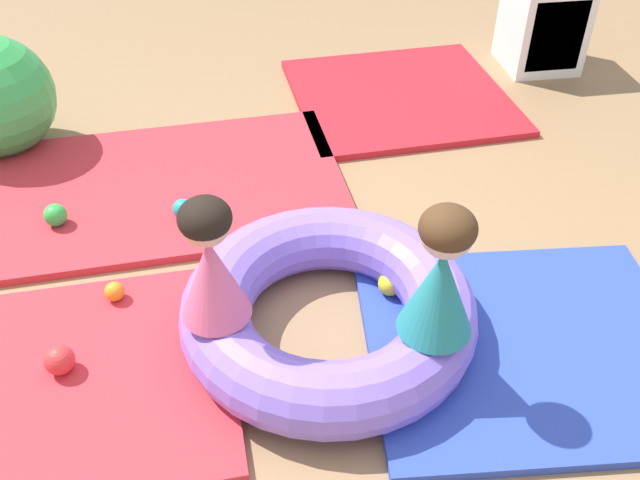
{
  "coord_description": "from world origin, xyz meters",
  "views": [
    {
      "loc": [
        -0.27,
        -1.79,
        2.0
      ],
      "look_at": [
        0.05,
        0.25,
        0.31
      ],
      "focal_mm": 39.07,
      "sensor_mm": 36.0,
      "label": 1
    }
  ],
  "objects_px": {
    "play_ball_teal": "(183,209)",
    "inflatable_cushion": "(328,309)",
    "play_ball_blue": "(452,325)",
    "play_ball_orange": "(114,291)",
    "child_in_pink": "(210,261)",
    "storage_cube": "(545,25)",
    "play_ball_yellow": "(390,284)",
    "play_ball_red": "(60,360)",
    "child_in_teal": "(441,274)",
    "play_ball_green": "(55,215)"
  },
  "relations": [
    {
      "from": "child_in_teal",
      "to": "play_ball_green",
      "type": "relative_size",
      "value": 4.82
    },
    {
      "from": "child_in_teal",
      "to": "inflatable_cushion",
      "type": "bearing_deg",
      "value": 164.07
    },
    {
      "from": "play_ball_blue",
      "to": "play_ball_orange",
      "type": "relative_size",
      "value": 1.33
    },
    {
      "from": "play_ball_green",
      "to": "play_ball_teal",
      "type": "xyz_separation_m",
      "value": [
        0.57,
        -0.04,
        -0.01
      ]
    },
    {
      "from": "play_ball_teal",
      "to": "play_ball_orange",
      "type": "distance_m",
      "value": 0.57
    },
    {
      "from": "play_ball_yellow",
      "to": "storage_cube",
      "type": "xyz_separation_m",
      "value": [
        1.46,
        1.98,
        0.19
      ]
    },
    {
      "from": "child_in_teal",
      "to": "play_ball_teal",
      "type": "distance_m",
      "value": 1.43
    },
    {
      "from": "inflatable_cushion",
      "to": "play_ball_green",
      "type": "relative_size",
      "value": 10.76
    },
    {
      "from": "inflatable_cushion",
      "to": "play_ball_green",
      "type": "height_order",
      "value": "inflatable_cushion"
    },
    {
      "from": "play_ball_blue",
      "to": "child_in_pink",
      "type": "bearing_deg",
      "value": 177.89
    },
    {
      "from": "child_in_pink",
      "to": "play_ball_teal",
      "type": "relative_size",
      "value": 5.14
    },
    {
      "from": "play_ball_red",
      "to": "child_in_teal",
      "type": "bearing_deg",
      "value": -9.1
    },
    {
      "from": "play_ball_teal",
      "to": "play_ball_orange",
      "type": "bearing_deg",
      "value": -118.53
    },
    {
      "from": "inflatable_cushion",
      "to": "play_ball_teal",
      "type": "height_order",
      "value": "inflatable_cushion"
    },
    {
      "from": "play_ball_yellow",
      "to": "child_in_pink",
      "type": "bearing_deg",
      "value": -161.46
    },
    {
      "from": "child_in_teal",
      "to": "storage_cube",
      "type": "relative_size",
      "value": 0.9
    },
    {
      "from": "inflatable_cushion",
      "to": "play_ball_red",
      "type": "relative_size",
      "value": 10.31
    },
    {
      "from": "play_ball_red",
      "to": "storage_cube",
      "type": "height_order",
      "value": "storage_cube"
    },
    {
      "from": "play_ball_teal",
      "to": "inflatable_cushion",
      "type": "bearing_deg",
      "value": -55.4
    },
    {
      "from": "play_ball_blue",
      "to": "storage_cube",
      "type": "relative_size",
      "value": 0.19
    },
    {
      "from": "play_ball_blue",
      "to": "play_ball_yellow",
      "type": "distance_m",
      "value": 0.32
    },
    {
      "from": "play_ball_yellow",
      "to": "child_in_teal",
      "type": "bearing_deg",
      "value": -84.65
    },
    {
      "from": "inflatable_cushion",
      "to": "child_in_pink",
      "type": "distance_m",
      "value": 0.56
    },
    {
      "from": "play_ball_red",
      "to": "play_ball_teal",
      "type": "height_order",
      "value": "play_ball_red"
    },
    {
      "from": "play_ball_yellow",
      "to": "storage_cube",
      "type": "distance_m",
      "value": 2.47
    },
    {
      "from": "play_ball_red",
      "to": "play_ball_yellow",
      "type": "bearing_deg",
      "value": 9.46
    },
    {
      "from": "child_in_teal",
      "to": "play_ball_red",
      "type": "xyz_separation_m",
      "value": [
        -1.3,
        0.21,
        -0.42
      ]
    },
    {
      "from": "play_ball_red",
      "to": "play_ball_green",
      "type": "height_order",
      "value": "play_ball_red"
    },
    {
      "from": "play_ball_yellow",
      "to": "storage_cube",
      "type": "height_order",
      "value": "storage_cube"
    },
    {
      "from": "child_in_pink",
      "to": "play_ball_orange",
      "type": "xyz_separation_m",
      "value": [
        -0.41,
        0.37,
        -0.42
      ]
    },
    {
      "from": "child_in_teal",
      "to": "play_ball_yellow",
      "type": "relative_size",
      "value": 5.06
    },
    {
      "from": "storage_cube",
      "to": "child_in_teal",
      "type": "bearing_deg",
      "value": -120.64
    },
    {
      "from": "play_ball_green",
      "to": "play_ball_yellow",
      "type": "height_order",
      "value": "play_ball_green"
    },
    {
      "from": "child_in_pink",
      "to": "child_in_teal",
      "type": "height_order",
      "value": "child_in_teal"
    },
    {
      "from": "play_ball_orange",
      "to": "storage_cube",
      "type": "height_order",
      "value": "storage_cube"
    },
    {
      "from": "inflatable_cushion",
      "to": "play_ball_yellow",
      "type": "relative_size",
      "value": 11.3
    },
    {
      "from": "play_ball_red",
      "to": "play_ball_teal",
      "type": "bearing_deg",
      "value": 62.73
    },
    {
      "from": "play_ball_red",
      "to": "play_ball_blue",
      "type": "height_order",
      "value": "play_ball_red"
    },
    {
      "from": "inflatable_cushion",
      "to": "play_ball_blue",
      "type": "height_order",
      "value": "inflatable_cushion"
    },
    {
      "from": "inflatable_cushion",
      "to": "child_in_pink",
      "type": "relative_size",
      "value": 2.33
    },
    {
      "from": "play_ball_yellow",
      "to": "storage_cube",
      "type": "relative_size",
      "value": 0.18
    },
    {
      "from": "child_in_pink",
      "to": "storage_cube",
      "type": "xyz_separation_m",
      "value": [
        2.15,
        2.21,
        -0.22
      ]
    },
    {
      "from": "play_ball_red",
      "to": "play_ball_orange",
      "type": "relative_size",
      "value": 1.36
    },
    {
      "from": "inflatable_cushion",
      "to": "child_in_pink",
      "type": "xyz_separation_m",
      "value": [
        -0.41,
        -0.08,
        0.37
      ]
    },
    {
      "from": "play_ball_orange",
      "to": "play_ball_yellow",
      "type": "bearing_deg",
      "value": -7.2
    },
    {
      "from": "child_in_teal",
      "to": "play_ball_blue",
      "type": "height_order",
      "value": "child_in_teal"
    },
    {
      "from": "play_ball_blue",
      "to": "play_ball_teal",
      "type": "xyz_separation_m",
      "value": [
        -1.0,
        0.91,
        -0.01
      ]
    },
    {
      "from": "play_ball_yellow",
      "to": "play_ball_orange",
      "type": "bearing_deg",
      "value": 172.8
    },
    {
      "from": "child_in_teal",
      "to": "play_ball_green",
      "type": "xyz_separation_m",
      "value": [
        -1.43,
        1.1,
        -0.42
      ]
    },
    {
      "from": "storage_cube",
      "to": "play_ball_blue",
      "type": "bearing_deg",
      "value": -119.84
    }
  ]
}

